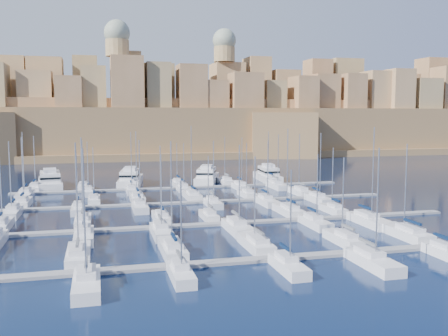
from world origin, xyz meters
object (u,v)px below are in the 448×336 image
object	(u,v)px
motor_yacht_a	(50,181)
motor_yacht_d	(268,175)
sailboat_4	(344,239)
sailboat_2	(173,249)
motor_yacht_c	(207,176)
motor_yacht_b	(130,178)

from	to	relation	value
motor_yacht_a	motor_yacht_d	world-z (taller)	same
sailboat_4	motor_yacht_d	xyz separation A→B (m)	(12.66, 70.03, 0.99)
motor_yacht_d	sailboat_2	bearing A→B (deg)	-118.54
sailboat_2	motor_yacht_c	distance (m)	72.99
sailboat_2	motor_yacht_a	distance (m)	74.23
sailboat_4	sailboat_2	bearing A→B (deg)	178.91
motor_yacht_c	motor_yacht_d	distance (m)	17.85
motor_yacht_d	sailboat_4	bearing A→B (deg)	-100.25
sailboat_2	motor_yacht_b	world-z (taller)	sailboat_2
motor_yacht_c	sailboat_4	bearing A→B (deg)	-85.81
sailboat_4	motor_yacht_d	distance (m)	71.17
sailboat_2	motor_yacht_c	bearing A→B (deg)	74.11
sailboat_4	motor_yacht_c	bearing A→B (deg)	94.19
sailboat_4	motor_yacht_a	world-z (taller)	sailboat_4
motor_yacht_b	motor_yacht_c	world-z (taller)	same
motor_yacht_c	motor_yacht_d	size ratio (longest dim) A/B	1.10
sailboat_4	motor_yacht_d	bearing A→B (deg)	79.75
sailboat_2	sailboat_4	distance (m)	25.16
sailboat_2	motor_yacht_d	world-z (taller)	sailboat_2
sailboat_4	motor_yacht_a	distance (m)	85.48
sailboat_4	motor_yacht_c	world-z (taller)	sailboat_4
sailboat_2	motor_yacht_b	bearing A→B (deg)	90.90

